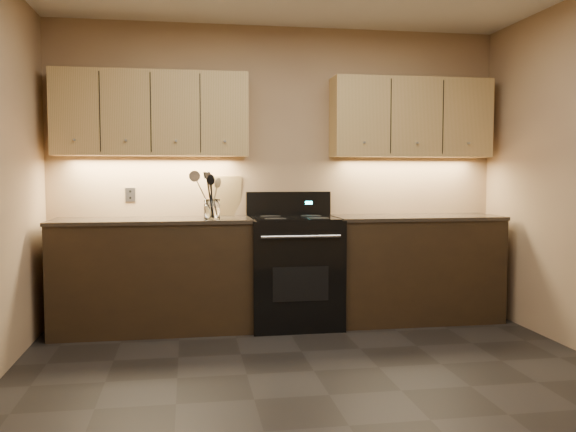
% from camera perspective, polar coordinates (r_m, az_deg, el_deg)
% --- Properties ---
extents(floor, '(4.00, 4.00, 0.00)m').
position_cam_1_polar(floor, '(3.74, 3.88, -16.36)').
color(floor, black).
rests_on(floor, ground).
extents(wall_back, '(4.00, 0.04, 2.60)m').
position_cam_1_polar(wall_back, '(5.48, -0.86, 3.97)').
color(wall_back, tan).
rests_on(wall_back, ground).
extents(counter_left, '(1.62, 0.62, 0.93)m').
position_cam_1_polar(counter_left, '(5.19, -12.50, -5.37)').
color(counter_left, black).
rests_on(counter_left, ground).
extents(counter_right, '(1.46, 0.62, 0.93)m').
position_cam_1_polar(counter_right, '(5.55, 11.79, -4.75)').
color(counter_right, black).
rests_on(counter_right, ground).
extents(stove, '(0.76, 0.68, 1.14)m').
position_cam_1_polar(stove, '(5.24, 0.53, -5.04)').
color(stove, black).
rests_on(stove, ground).
extents(upper_cab_left, '(1.60, 0.30, 0.70)m').
position_cam_1_polar(upper_cab_left, '(5.30, -12.63, 9.29)').
color(upper_cab_left, tan).
rests_on(upper_cab_left, wall_back).
extents(upper_cab_right, '(1.44, 0.30, 0.70)m').
position_cam_1_polar(upper_cab_right, '(5.65, 11.43, 8.97)').
color(upper_cab_right, tan).
rests_on(upper_cab_right, wall_back).
extents(outlet_plate, '(0.08, 0.01, 0.12)m').
position_cam_1_polar(outlet_plate, '(5.44, -14.54, 1.95)').
color(outlet_plate, '#B2B5BA').
rests_on(outlet_plate, wall_back).
extents(utensil_crock, '(0.15, 0.15, 0.16)m').
position_cam_1_polar(utensil_crock, '(4.98, -7.12, 0.56)').
color(utensil_crock, white).
rests_on(utensil_crock, counter_left).
extents(cutting_board, '(0.28, 0.12, 0.35)m').
position_cam_1_polar(cutting_board, '(5.40, -5.86, 1.89)').
color(cutting_board, tan).
rests_on(cutting_board, counter_left).
extents(wooden_spoon, '(0.13, 0.08, 0.32)m').
position_cam_1_polar(wooden_spoon, '(4.96, -7.33, 1.69)').
color(wooden_spoon, tan).
rests_on(wooden_spoon, utensil_crock).
extents(black_spoon, '(0.08, 0.14, 0.35)m').
position_cam_1_polar(black_spoon, '(4.99, -7.10, 1.87)').
color(black_spoon, black).
rests_on(black_spoon, utensil_crock).
extents(black_turner, '(0.15, 0.11, 0.40)m').
position_cam_1_polar(black_turner, '(4.95, -7.01, 2.06)').
color(black_turner, black).
rests_on(black_turner, utensil_crock).
extents(steel_spatula, '(0.17, 0.14, 0.40)m').
position_cam_1_polar(steel_spatula, '(4.99, -6.76, 2.11)').
color(steel_spatula, silver).
rests_on(steel_spatula, utensil_crock).
extents(steel_skimmer, '(0.25, 0.09, 0.39)m').
position_cam_1_polar(steel_skimmer, '(4.98, -6.91, 2.13)').
color(steel_skimmer, silver).
rests_on(steel_skimmer, utensil_crock).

